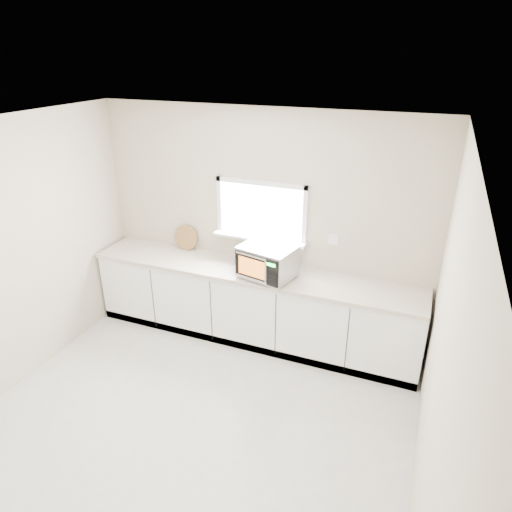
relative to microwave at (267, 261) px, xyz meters
The scene contains 8 objects.
ground 1.96m from the microwave, 97.93° to the right, with size 4.00×4.00×0.00m, color beige.
back_wall 0.52m from the microwave, 118.90° to the left, with size 4.00×0.17×2.70m.
cabinets 0.72m from the microwave, 154.76° to the left, with size 3.92×0.60×0.88m, color white.
countertop 0.32m from the microwave, 156.91° to the left, with size 3.92×0.64×0.04m, color beige.
microwave is the anchor object (origin of this frame).
knife_block 0.38m from the microwave, 162.65° to the left, with size 0.17×0.23×0.31m.
cutting_board 1.27m from the microwave, 164.22° to the left, with size 0.32×0.32×0.02m, color #A0723E.
coffee_grinder 0.26m from the microwave, 104.63° to the left, with size 0.14×0.14×0.21m.
Camera 1 is at (1.78, -2.66, 3.26)m, focal length 32.00 mm.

